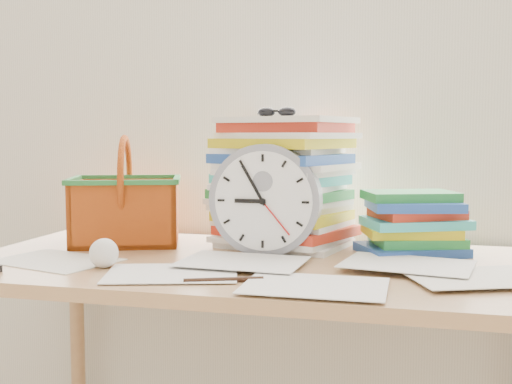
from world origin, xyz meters
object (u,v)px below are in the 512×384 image
(clock, at_px, (266,200))
(paper_stack, at_px, (283,182))
(book_stack, at_px, (414,223))
(basket, at_px, (125,191))
(desk, at_px, (255,291))

(clock, bearing_deg, paper_stack, 84.97)
(paper_stack, relative_size, clock, 1.25)
(book_stack, xyz_separation_m, basket, (-0.77, -0.04, 0.07))
(book_stack, height_order, basket, basket)
(paper_stack, bearing_deg, desk, -95.70)
(paper_stack, distance_m, clock, 0.15)
(paper_stack, bearing_deg, basket, -169.91)
(paper_stack, height_order, clock, paper_stack)
(paper_stack, relative_size, book_stack, 1.30)
(basket, bearing_deg, desk, -39.65)
(clock, distance_m, book_stack, 0.38)
(clock, xyz_separation_m, basket, (-0.41, 0.07, 0.01))
(clock, height_order, basket, basket)
(clock, bearing_deg, book_stack, 17.70)
(paper_stack, bearing_deg, book_stack, -5.89)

